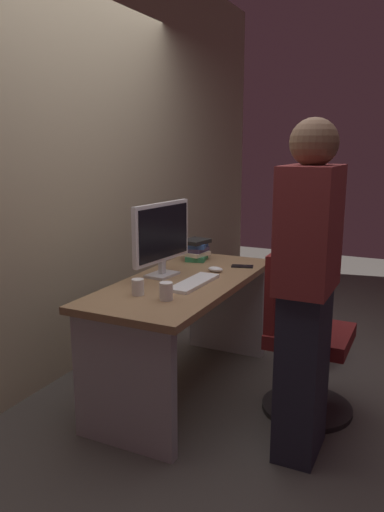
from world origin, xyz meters
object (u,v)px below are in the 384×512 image
(mouse, at_px, (215,269))
(keyboard, at_px, (194,283))
(book_stack, at_px, (196,249))
(handbag, at_px, (317,341))
(monitor, at_px, (162,235))
(desk, at_px, (185,313))
(cup_near_keyboard, at_px, (166,291))
(office_chair, at_px, (300,339))
(cup_by_monitor, at_px, (138,287))
(cell_phone, at_px, (242,266))
(person_at_desk, at_px, (306,291))

(mouse, bearing_deg, keyboard, -179.15)
(book_stack, xyz_separation_m, handbag, (0.31, -0.82, -0.66))
(monitor, bearing_deg, desk, -94.88)
(desk, xyz_separation_m, mouse, (0.25, -0.09, 0.23))
(cup_near_keyboard, bearing_deg, office_chair, -50.82)
(office_chair, relative_size, cup_near_keyboard, 9.94)
(monitor, distance_m, handbag, 1.42)
(mouse, bearing_deg, handbag, -44.42)
(monitor, relative_size, book_stack, 2.47)
(office_chair, distance_m, cup_by_monitor, 0.98)
(keyboard, bearing_deg, cell_phone, -9.32)
(office_chair, bearing_deg, mouse, 74.48)
(person_at_desk, bearing_deg, office_chair, 15.08)
(keyboard, relative_size, mouse, 4.30)
(mouse, bearing_deg, desk, 159.33)
(keyboard, height_order, cup_by_monitor, cup_by_monitor)
(desk, bearing_deg, cup_by_monitor, 168.07)
(cup_near_keyboard, bearing_deg, person_at_desk, -83.72)
(monitor, height_order, book_stack, monitor)
(desk, relative_size, keyboard, 3.49)
(cell_phone, bearing_deg, monitor, 123.56)
(monitor, bearing_deg, cup_by_monitor, -169.41)
(cup_by_monitor, bearing_deg, desk, -11.93)
(office_chair, height_order, monitor, monitor)
(mouse, bearing_deg, monitor, 132.92)
(mouse, xyz_separation_m, handbag, (0.57, -0.56, -0.60))
(person_at_desk, distance_m, cell_phone, 1.00)
(keyboard, bearing_deg, handbag, -29.84)
(monitor, bearing_deg, handbag, -45.23)
(desk, xyz_separation_m, monitor, (0.01, 0.16, 0.47))
(cell_phone, bearing_deg, handbag, -67.45)
(person_at_desk, xyz_separation_m, book_stack, (0.84, 0.98, -0.04))
(keyboard, bearing_deg, cup_by_monitor, 152.27)
(person_at_desk, height_order, cell_phone, person_at_desk)
(handbag, bearing_deg, cell_phone, 129.31)
(person_at_desk, height_order, cup_by_monitor, person_at_desk)
(handbag, bearing_deg, office_chair, -176.30)
(office_chair, height_order, book_stack, office_chair)
(monitor, height_order, keyboard, monitor)
(mouse, height_order, cup_by_monitor, cup_by_monitor)
(monitor, relative_size, handbag, 1.43)
(keyboard, bearing_deg, mouse, 2.75)
(office_chair, bearing_deg, book_stack, 63.77)
(keyboard, relative_size, book_stack, 1.97)
(keyboard, relative_size, cell_phone, 2.99)
(cup_by_monitor, bearing_deg, person_at_desk, -85.78)
(person_at_desk, xyz_separation_m, keyboard, (0.26, 0.71, -0.11))
(cell_phone, distance_m, handbag, 0.83)
(office_chair, height_order, cup_by_monitor, office_chair)
(office_chair, distance_m, book_stack, 1.04)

